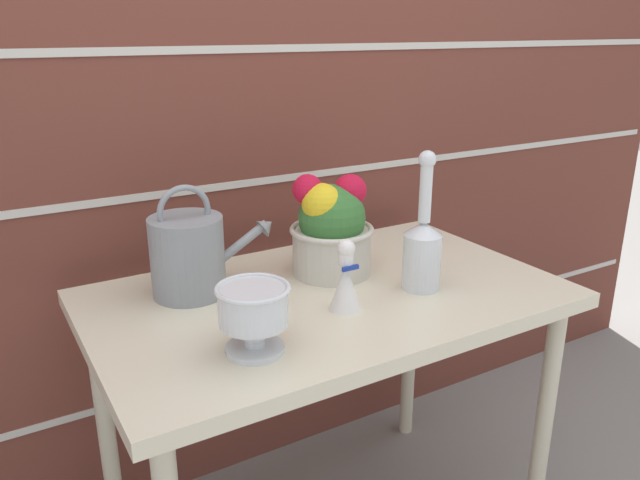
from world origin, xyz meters
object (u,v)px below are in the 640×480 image
object	(u,v)px
watering_can	(189,254)
crystal_pedestal_bowl	(253,311)
glass_decanter	(422,247)
figurine_vase	(346,281)
flower_planter	(331,228)

from	to	relation	value
watering_can	crystal_pedestal_bowl	world-z (taller)	watering_can
glass_decanter	figurine_vase	xyz separation A→B (m)	(-0.22, -0.01, -0.04)
watering_can	crystal_pedestal_bowl	distance (m)	0.33
watering_can	flower_planter	size ratio (longest dim) A/B	1.22
glass_decanter	figurine_vase	size ratio (longest dim) A/B	2.04
crystal_pedestal_bowl	flower_planter	world-z (taller)	flower_planter
crystal_pedestal_bowl	figurine_vase	distance (m)	0.27
flower_planter	figurine_vase	xyz separation A→B (m)	(-0.08, -0.20, -0.05)
flower_planter	glass_decanter	world-z (taller)	glass_decanter
watering_can	figurine_vase	world-z (taller)	watering_can
flower_planter	figurine_vase	world-z (taller)	flower_planter
watering_can	glass_decanter	size ratio (longest dim) A/B	0.94
watering_can	glass_decanter	bearing A→B (deg)	-27.20
flower_planter	crystal_pedestal_bowl	bearing A→B (deg)	-141.27
crystal_pedestal_bowl	flower_planter	size ratio (longest dim) A/B	0.56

